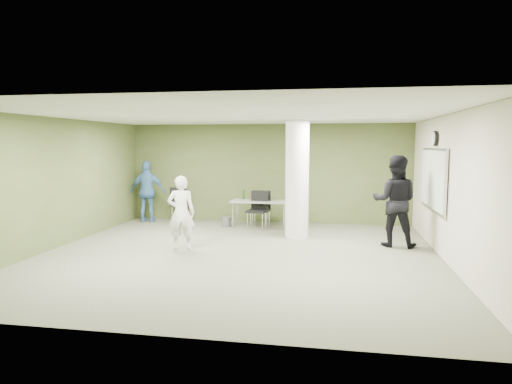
% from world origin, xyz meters
% --- Properties ---
extents(floor, '(8.00, 8.00, 0.00)m').
position_xyz_m(floor, '(0.00, 0.00, 0.00)').
color(floor, '#525442').
rests_on(floor, ground).
extents(ceiling, '(8.00, 8.00, 0.00)m').
position_xyz_m(ceiling, '(0.00, 0.00, 2.80)').
color(ceiling, white).
rests_on(ceiling, wall_back).
extents(wall_back, '(8.00, 2.80, 0.02)m').
position_xyz_m(wall_back, '(0.00, 4.00, 1.40)').
color(wall_back, '#474F25').
rests_on(wall_back, floor).
extents(wall_left, '(0.02, 8.00, 2.80)m').
position_xyz_m(wall_left, '(-4.00, 0.00, 1.40)').
color(wall_left, '#474F25').
rests_on(wall_left, floor).
extents(wall_right_cream, '(0.02, 8.00, 2.80)m').
position_xyz_m(wall_right_cream, '(4.00, 0.00, 1.40)').
color(wall_right_cream, beige).
rests_on(wall_right_cream, floor).
extents(column, '(0.56, 0.56, 2.80)m').
position_xyz_m(column, '(1.00, 2.00, 1.40)').
color(column, silver).
rests_on(column, floor).
extents(whiteboard, '(0.05, 2.30, 1.30)m').
position_xyz_m(whiteboard, '(3.92, 1.20, 1.50)').
color(whiteboard, silver).
rests_on(whiteboard, wall_right_cream).
extents(wall_clock, '(0.06, 0.32, 0.32)m').
position_xyz_m(wall_clock, '(3.92, 1.20, 2.35)').
color(wall_clock, black).
rests_on(wall_clock, wall_right_cream).
extents(folding_table, '(1.52, 0.67, 0.97)m').
position_xyz_m(folding_table, '(-0.10, 3.13, 0.67)').
color(folding_table, gray).
rests_on(folding_table, floor).
extents(wastebasket, '(0.23, 0.23, 0.27)m').
position_xyz_m(wastebasket, '(-0.98, 3.01, 0.14)').
color(wastebasket, '#4C4C4C').
rests_on(wastebasket, floor).
extents(chair_back_left, '(0.54, 0.54, 0.94)m').
position_xyz_m(chair_back_left, '(-2.49, 3.56, 0.55)').
color(chair_back_left, black).
rests_on(chair_back_left, floor).
extents(chair_back_right, '(0.53, 0.53, 1.01)m').
position_xyz_m(chair_back_right, '(-2.49, 3.56, 0.59)').
color(chair_back_right, black).
rests_on(chair_back_right, floor).
extents(chair_table_left, '(0.56, 0.56, 1.00)m').
position_xyz_m(chair_table_left, '(-0.09, 2.90, 0.58)').
color(chair_table_left, black).
rests_on(chair_table_left, floor).
extents(chair_table_right, '(0.54, 0.54, 0.99)m').
position_xyz_m(chair_table_right, '(-0.05, 3.08, 0.58)').
color(chair_table_right, black).
rests_on(chair_table_right, floor).
extents(woman_white, '(0.64, 0.50, 1.57)m').
position_xyz_m(woman_white, '(-1.30, 0.27, 0.79)').
color(woman_white, white).
rests_on(woman_white, floor).
extents(man_black, '(1.07, 0.89, 1.99)m').
position_xyz_m(man_black, '(3.19, 1.38, 1.00)').
color(man_black, black).
rests_on(man_black, floor).
extents(man_blue, '(1.07, 0.53, 1.76)m').
position_xyz_m(man_blue, '(-3.40, 3.40, 0.88)').
color(man_blue, teal).
rests_on(man_blue, floor).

